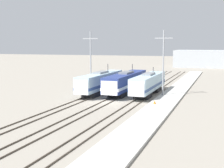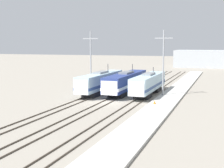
{
  "view_description": "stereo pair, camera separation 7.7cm",
  "coord_description": "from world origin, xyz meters",
  "px_view_note": "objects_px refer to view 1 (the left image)",
  "views": [
    {
      "loc": [
        17.04,
        -45.08,
        9.02
      ],
      "look_at": [
        -0.38,
        3.56,
        2.46
      ],
      "focal_mm": 50.0,
      "sensor_mm": 36.0,
      "label": 1
    },
    {
      "loc": [
        17.11,
        -45.06,
        9.02
      ],
      "look_at": [
        -0.38,
        3.56,
        2.46
      ],
      "focal_mm": 50.0,
      "sensor_mm": 36.0,
      "label": 2
    }
  ],
  "objects_px": {
    "locomotive_far_right": "(148,84)",
    "catenary_tower_left": "(91,60)",
    "locomotive_far_left": "(100,82)",
    "locomotive_center": "(125,82)",
    "traffic_cone": "(155,102)",
    "catenary_tower_right": "(163,61)"
  },
  "relations": [
    {
      "from": "catenary_tower_right",
      "to": "locomotive_far_right",
      "type": "bearing_deg",
      "value": 167.07
    },
    {
      "from": "locomotive_far_left",
      "to": "locomotive_far_right",
      "type": "height_order",
      "value": "locomotive_far_left"
    },
    {
      "from": "locomotive_center",
      "to": "locomotive_far_left",
      "type": "bearing_deg",
      "value": -159.2
    },
    {
      "from": "locomotive_center",
      "to": "traffic_cone",
      "type": "height_order",
      "value": "locomotive_center"
    },
    {
      "from": "locomotive_far_left",
      "to": "catenary_tower_left",
      "type": "relative_size",
      "value": 1.51
    },
    {
      "from": "locomotive_center",
      "to": "catenary_tower_left",
      "type": "relative_size",
      "value": 1.62
    },
    {
      "from": "locomotive_far_left",
      "to": "catenary_tower_right",
      "type": "height_order",
      "value": "catenary_tower_right"
    },
    {
      "from": "traffic_cone",
      "to": "locomotive_far_right",
      "type": "bearing_deg",
      "value": 108.97
    },
    {
      "from": "locomotive_far_right",
      "to": "traffic_cone",
      "type": "height_order",
      "value": "locomotive_far_right"
    },
    {
      "from": "locomotive_far_left",
      "to": "locomotive_far_right",
      "type": "distance_m",
      "value": 8.93
    },
    {
      "from": "catenary_tower_left",
      "to": "catenary_tower_right",
      "type": "bearing_deg",
      "value": 0.0
    },
    {
      "from": "catenary_tower_left",
      "to": "catenary_tower_right",
      "type": "xyz_separation_m",
      "value": [
        13.67,
        0.0,
        0.0
      ]
    },
    {
      "from": "locomotive_far_left",
      "to": "traffic_cone",
      "type": "bearing_deg",
      "value": -34.82
    },
    {
      "from": "catenary_tower_left",
      "to": "traffic_cone",
      "type": "bearing_deg",
      "value": -31.89
    },
    {
      "from": "locomotive_center",
      "to": "catenary_tower_left",
      "type": "height_order",
      "value": "catenary_tower_left"
    },
    {
      "from": "locomotive_far_right",
      "to": "catenary_tower_left",
      "type": "distance_m",
      "value": 11.64
    },
    {
      "from": "locomotive_far_left",
      "to": "locomotive_far_right",
      "type": "xyz_separation_m",
      "value": [
        8.88,
        0.99,
        -0.05
      ]
    },
    {
      "from": "locomotive_far_left",
      "to": "traffic_cone",
      "type": "distance_m",
      "value": 14.84
    },
    {
      "from": "locomotive_far_right",
      "to": "catenary_tower_left",
      "type": "xyz_separation_m",
      "value": [
        -10.87,
        -0.64,
        4.12
      ]
    },
    {
      "from": "traffic_cone",
      "to": "locomotive_center",
      "type": "bearing_deg",
      "value": 127.2
    },
    {
      "from": "locomotive_far_right",
      "to": "catenary_tower_left",
      "type": "bearing_deg",
      "value": -176.61
    },
    {
      "from": "locomotive_center",
      "to": "locomotive_far_right",
      "type": "bearing_deg",
      "value": -8.9
    }
  ]
}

